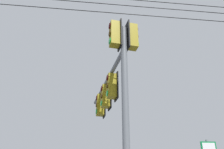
# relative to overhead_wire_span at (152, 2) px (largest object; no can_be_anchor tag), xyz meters

# --- Properties ---
(signal_mast_assembly) EXTENTS (1.63, 4.77, 6.89)m
(signal_mast_assembly) POSITION_rel_overhead_wire_span_xyz_m (-0.72, 1.50, -2.94)
(signal_mast_assembly) COLOR slate
(signal_mast_assembly) RESTS_ON ground
(overhead_wire_span) EXTENTS (21.83, 8.83, 1.52)m
(overhead_wire_span) POSITION_rel_overhead_wire_span_xyz_m (0.00, 0.00, 0.00)
(overhead_wire_span) COLOR black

